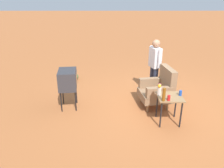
# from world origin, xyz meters

# --- Properties ---
(ground_plane) EXTENTS (60.00, 60.00, 0.00)m
(ground_plane) POSITION_xyz_m (0.00, 0.00, 0.00)
(ground_plane) COLOR #AD6033
(armchair) EXTENTS (0.88, 0.89, 1.06)m
(armchair) POSITION_xyz_m (0.14, 0.04, 0.50)
(armchair) COLOR #937047
(armchair) RESTS_ON ground
(side_table) EXTENTS (0.56, 0.56, 0.67)m
(side_table) POSITION_xyz_m (0.94, 0.12, 0.57)
(side_table) COLOR black
(side_table) RESTS_ON ground
(tv_on_stand) EXTENTS (0.64, 0.50, 1.03)m
(tv_on_stand) POSITION_xyz_m (0.21, -2.31, 0.78)
(tv_on_stand) COLOR black
(tv_on_stand) RESTS_ON ground
(person_standing) EXTENTS (0.55, 0.32, 1.64)m
(person_standing) POSITION_xyz_m (-0.56, 0.03, 0.94)
(person_standing) COLOR #2D3347
(person_standing) RESTS_ON ground
(bottle_tall_amber) EXTENTS (0.07, 0.07, 0.30)m
(bottle_tall_amber) POSITION_xyz_m (1.17, -0.08, 0.82)
(bottle_tall_amber) COLOR brown
(bottle_tall_amber) RESTS_ON side_table
(soda_can_blue) EXTENTS (0.07, 0.07, 0.12)m
(soda_can_blue) POSITION_xyz_m (0.91, 0.36, 0.73)
(soda_can_blue) COLOR blue
(soda_can_blue) RESTS_ON side_table
(soda_can_red) EXTENTS (0.07, 0.07, 0.12)m
(soda_can_red) POSITION_xyz_m (1.15, 0.04, 0.73)
(soda_can_red) COLOR red
(soda_can_red) RESTS_ON side_table
(flower_vase) EXTENTS (0.15, 0.09, 0.27)m
(flower_vase) POSITION_xyz_m (0.87, -0.12, 0.82)
(flower_vase) COLOR silver
(flower_vase) RESTS_ON side_table
(shrub_near) EXTENTS (0.33, 0.33, 0.25)m
(shrub_near) POSITION_xyz_m (-1.72, -2.50, 0.13)
(shrub_near) COLOR #516B38
(shrub_near) RESTS_ON ground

